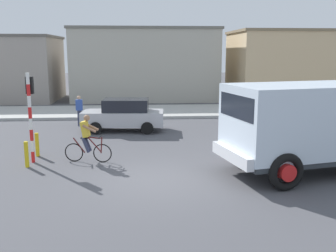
% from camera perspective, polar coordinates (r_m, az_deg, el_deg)
% --- Properties ---
extents(ground_plane, '(120.00, 120.00, 0.00)m').
position_cam_1_polar(ground_plane, '(12.13, -1.58, -7.87)').
color(ground_plane, '#4C4C51').
extents(sidewalk_far, '(80.00, 5.00, 0.16)m').
position_cam_1_polar(sidewalk_far, '(25.09, -2.96, 2.18)').
color(sidewalk_far, '#ADADA8').
rests_on(sidewalk_far, ground).
extents(truck_foreground, '(5.83, 3.69, 2.90)m').
position_cam_1_polar(truck_foreground, '(13.17, 19.98, 0.47)').
color(truck_foreground, silver).
rests_on(truck_foreground, ground).
extents(cyclist, '(1.71, 0.55, 1.72)m').
position_cam_1_polar(cyclist, '(14.04, -11.85, -1.83)').
color(cyclist, black).
rests_on(cyclist, ground).
extents(traffic_light_pole, '(0.24, 0.43, 3.20)m').
position_cam_1_polar(traffic_light_pole, '(14.39, -19.71, 2.95)').
color(traffic_light_pole, red).
rests_on(traffic_light_pole, ground).
extents(car_red_near, '(4.11, 2.09, 1.60)m').
position_cam_1_polar(car_red_near, '(19.32, -6.54, 1.68)').
color(car_red_near, '#B7B7BC').
rests_on(car_red_near, ground).
extents(pedestrian_near_kerb, '(0.34, 0.22, 1.62)m').
position_cam_1_polar(pedestrian_near_kerb, '(20.95, -12.97, 2.28)').
color(pedestrian_near_kerb, '#2D334C').
rests_on(pedestrian_near_kerb, ground).
extents(bollard_near, '(0.14, 0.14, 0.90)m').
position_cam_1_polar(bollard_near, '(14.08, -20.18, -3.97)').
color(bollard_near, gold).
rests_on(bollard_near, ground).
extents(bollard_far, '(0.14, 0.14, 0.90)m').
position_cam_1_polar(bollard_far, '(15.39, -18.77, -2.64)').
color(bollard_far, gold).
rests_on(bollard_far, ground).
extents(building_mid_block, '(11.74, 8.07, 5.75)m').
position_cam_1_polar(building_mid_block, '(33.18, -3.42, 9.19)').
color(building_mid_block, '#B2AD9E').
rests_on(building_mid_block, ground).
extents(building_corner_right, '(12.08, 6.76, 5.55)m').
position_cam_1_polar(building_corner_right, '(33.90, 19.67, 8.44)').
color(building_corner_right, '#D1B284').
rests_on(building_corner_right, ground).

